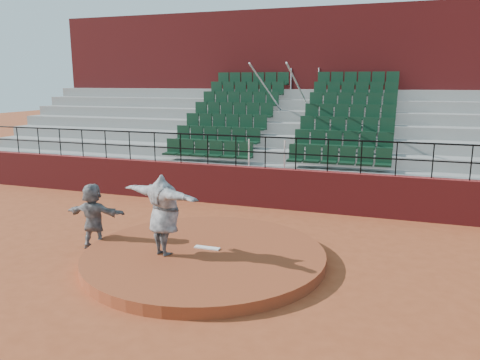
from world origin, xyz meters
The scene contains 9 objects.
ground centered at (0.00, 0.00, 0.00)m, with size 90.00×90.00×0.00m, color #984322.
pitchers_mound centered at (0.00, 0.00, 0.12)m, with size 5.50×5.50×0.25m, color brown.
pitching_rubber centered at (0.00, 0.15, 0.27)m, with size 0.60×0.15×0.03m, color white.
boundary_wall centered at (0.00, 5.00, 0.65)m, with size 24.00×0.30×1.30m, color maroon.
wall_railing centered at (0.00, 5.00, 2.03)m, with size 24.04×0.05×1.03m.
seating_deck centered at (0.00, 8.65, 1.44)m, with size 24.00×5.97×4.63m.
press_box_facade centered at (0.00, 12.60, 3.55)m, with size 24.00×3.00×7.10m, color maroon.
pitcher centered at (-0.76, -0.48, 1.16)m, with size 2.24×0.61×1.82m, color black.
fielder centered at (-2.92, -0.06, 0.81)m, with size 1.51×0.48×1.63m, color black.
Camera 1 is at (4.05, -9.31, 4.05)m, focal length 35.00 mm.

